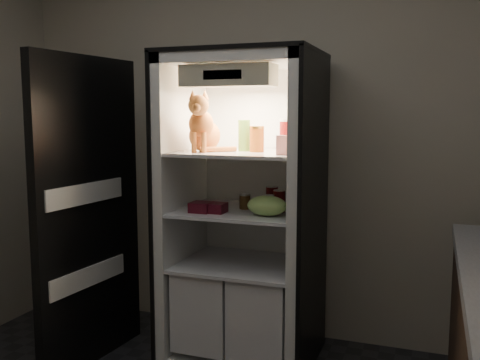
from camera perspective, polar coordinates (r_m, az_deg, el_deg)
The scene contains 16 objects.
room_shell at distance 1.98m, azimuth -13.19°, elevation 9.93°, with size 3.60×3.60×3.60m.
refrigerator at distance 3.31m, azimuth 0.51°, elevation -5.50°, with size 0.90×0.72×1.88m.
fridge_door at distance 3.33m, azimuth -15.82°, elevation -3.55°, with size 0.14×0.87×1.85m.
tabby_cat at distance 3.18m, azimuth -3.97°, elevation 5.48°, with size 0.32×0.35×0.36m.
parmesan_shaker at distance 3.21m, azimuth 0.44°, elevation 4.77°, with size 0.07×0.07×0.19m.
mayo_tub at distance 3.27m, azimuth 1.23°, elevation 4.38°, with size 0.10×0.10×0.14m.
salsa_jar at distance 3.14m, azimuth 1.81°, elevation 4.40°, with size 0.09×0.09×0.15m.
pepper_jar at distance 3.17m, azimuth 5.25°, elevation 4.76°, with size 0.11×0.11×0.19m.
cream_carton at distance 2.94m, azimuth 4.60°, elevation 3.74°, with size 0.06×0.06×0.11m, color beige.
soda_can_a at distance 3.25m, azimuth 3.42°, elevation -1.86°, with size 0.07×0.07×0.14m.
soda_can_b at distance 3.14m, azimuth 4.20°, elevation -2.25°, with size 0.07×0.07×0.13m.
soda_can_c at distance 3.05m, azimuth 3.09°, elevation -2.66°, with size 0.06×0.06×0.11m.
condiment_jar at distance 3.23m, azimuth 0.52°, elevation -2.28°, with size 0.07×0.07×0.09m.
grape_bag at distance 3.02m, azimuth 2.90°, elevation -2.75°, with size 0.23×0.17×0.12m, color #96C45B.
berry_box_left at distance 3.14m, azimuth -4.16°, elevation -2.90°, with size 0.12×0.12×0.06m, color #540E1F.
berry_box_right at distance 3.12m, azimuth -2.59°, elevation -2.98°, with size 0.11×0.11×0.06m, color #540E1F.
Camera 1 is at (1.08, -1.66, 1.52)m, focal length 40.00 mm.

